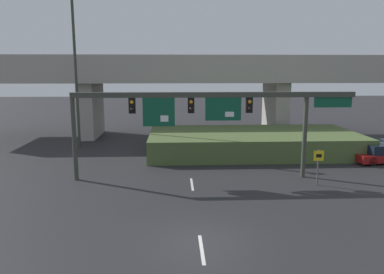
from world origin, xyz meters
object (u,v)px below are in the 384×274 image
highway_light_pole_near (75,67)px  parked_sedan_mid_right (381,154)px  parked_sedan_near_right (324,147)px  speed_limit_sign (318,162)px  signal_gantry (207,108)px

highway_light_pole_near → parked_sedan_mid_right: (23.61, -6.76, -6.28)m
parked_sedan_near_right → parked_sedan_mid_right: (3.25, -2.56, -0.02)m
speed_limit_sign → parked_sedan_near_right: 8.53m
highway_light_pole_near → parked_sedan_mid_right: 25.35m
highway_light_pole_near → parked_sedan_mid_right: highway_light_pole_near is taller
parked_sedan_mid_right → signal_gantry: bearing=-174.3°
speed_limit_sign → parked_sedan_mid_right: 8.55m
speed_limit_sign → highway_light_pole_near: size_ratio=0.16×
signal_gantry → parked_sedan_near_right: (9.95, 5.99, -3.78)m
signal_gantry → highway_light_pole_near: highway_light_pole_near is taller
signal_gantry → speed_limit_sign: (6.44, -1.74, -3.03)m
parked_sedan_near_right → parked_sedan_mid_right: size_ratio=1.03×
parked_sedan_mid_right → parked_sedan_near_right: bearing=132.9°
speed_limit_sign → signal_gantry: bearing=164.8°
parked_sedan_mid_right → highway_light_pole_near: bearing=155.2°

